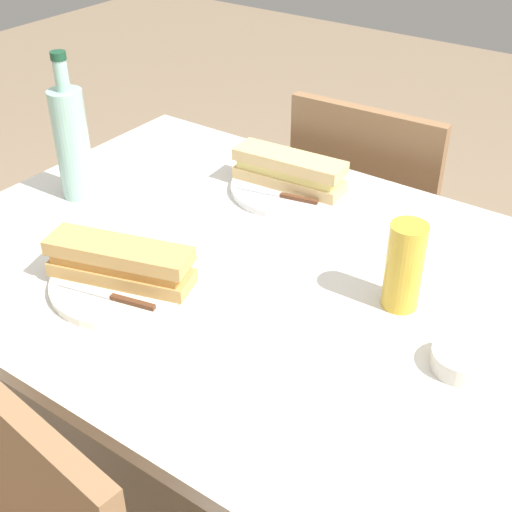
{
  "coord_description": "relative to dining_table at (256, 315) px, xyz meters",
  "views": [
    {
      "loc": [
        -0.58,
        0.82,
        1.47
      ],
      "look_at": [
        0.0,
        0.0,
        0.79
      ],
      "focal_mm": 48.35,
      "sensor_mm": 36.0,
      "label": 1
    }
  ],
  "objects": [
    {
      "name": "plate_near",
      "position": [
        0.15,
        0.18,
        0.12
      ],
      "size": [
        0.24,
        0.24,
        0.01
      ],
      "primitive_type": "cylinder",
      "color": "silver",
      "rests_on": "dining_table"
    },
    {
      "name": "plate_far",
      "position": [
        0.1,
        -0.27,
        0.12
      ],
      "size": [
        0.24,
        0.24,
        0.01
      ],
      "primitive_type": "cylinder",
      "color": "white",
      "rests_on": "dining_table"
    },
    {
      "name": "olive_bowl",
      "position": [
        -0.4,
        0.04,
        0.13
      ],
      "size": [
        0.09,
        0.09,
        0.03
      ],
      "primitive_type": "cylinder",
      "color": "silver",
      "rests_on": "dining_table"
    },
    {
      "name": "knife_far",
      "position": [
        0.09,
        -0.21,
        0.13
      ],
      "size": [
        0.18,
        0.05,
        0.01
      ],
      "color": "silver",
      "rests_on": "plate_far"
    },
    {
      "name": "dining_table",
      "position": [
        0.0,
        0.0,
        0.0
      ],
      "size": [
        1.2,
        0.86,
        0.77
      ],
      "color": "silver",
      "rests_on": "ground"
    },
    {
      "name": "knife_near",
      "position": [
        0.12,
        0.23,
        0.13
      ],
      "size": [
        0.18,
        0.05,
        0.01
      ],
      "color": "silver",
      "rests_on": "plate_near"
    },
    {
      "name": "beer_glass",
      "position": [
        -0.26,
        -0.04,
        0.19
      ],
      "size": [
        0.06,
        0.06,
        0.15
      ],
      "primitive_type": "cylinder",
      "color": "gold",
      "rests_on": "dining_table"
    },
    {
      "name": "water_bottle",
      "position": [
        0.45,
        0.0,
        0.23
      ],
      "size": [
        0.07,
        0.07,
        0.3
      ],
      "color": "#99C6B7",
      "rests_on": "dining_table"
    },
    {
      "name": "chair_near",
      "position": [
        0.07,
        -0.63,
        -0.15
      ],
      "size": [
        0.42,
        0.42,
        0.88
      ],
      "color": "#936B47",
      "rests_on": "ground"
    },
    {
      "name": "baguette_sandwich_far",
      "position": [
        0.1,
        -0.27,
        0.16
      ],
      "size": [
        0.24,
        0.09,
        0.07
      ],
      "color": "#DBB77A",
      "rests_on": "plate_far"
    },
    {
      "name": "baguette_sandwich_near",
      "position": [
        0.15,
        0.18,
        0.16
      ],
      "size": [
        0.26,
        0.14,
        0.07
      ],
      "color": "tan",
      "rests_on": "plate_near"
    }
  ]
}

